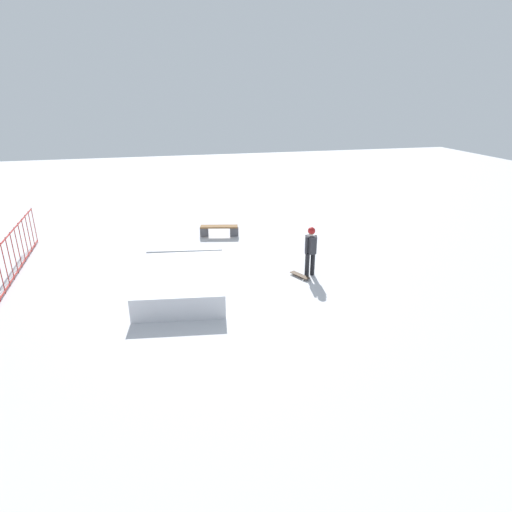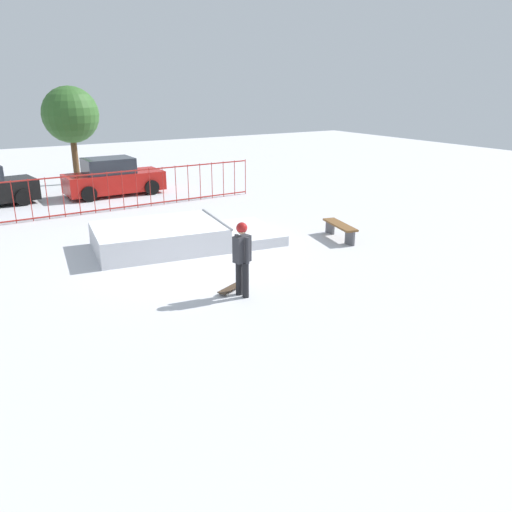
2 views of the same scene
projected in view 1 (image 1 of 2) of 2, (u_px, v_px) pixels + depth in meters
name	position (u px, v px, depth m)	size (l,w,h in m)	color
ground_plane	(215.00, 284.00, 13.92)	(60.00, 60.00, 0.00)	silver
skate_ramp	(183.00, 277.00, 13.66)	(5.70, 3.31, 0.74)	silver
skater	(311.00, 248.00, 14.21)	(0.42, 0.43, 1.73)	black
skateboard	(300.00, 275.00, 14.39)	(0.81, 0.52, 0.09)	#3F2D1E
park_bench	(219.00, 229.00, 18.31)	(0.73, 1.65, 0.48)	brown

